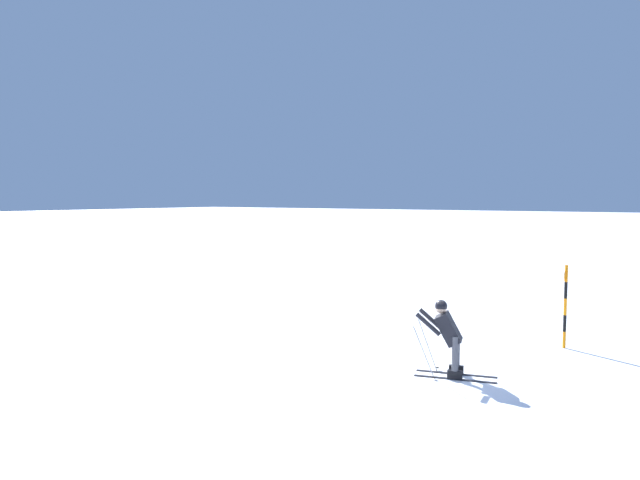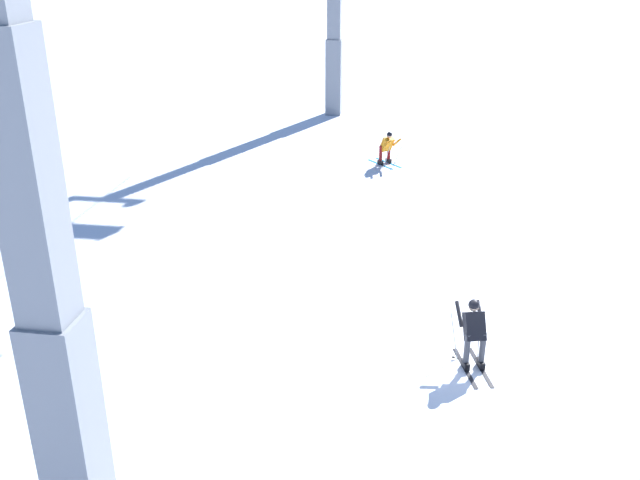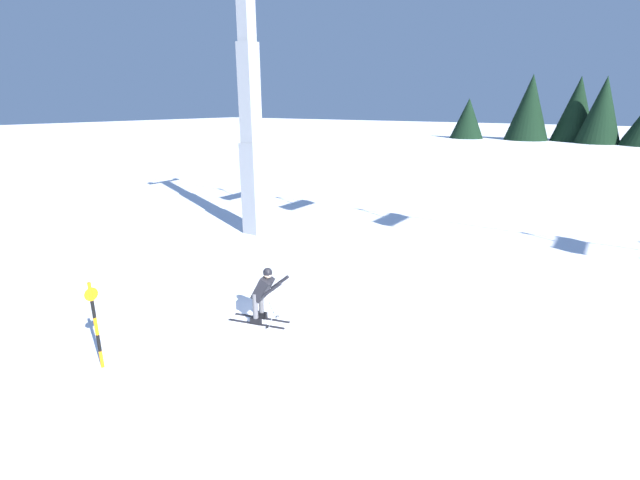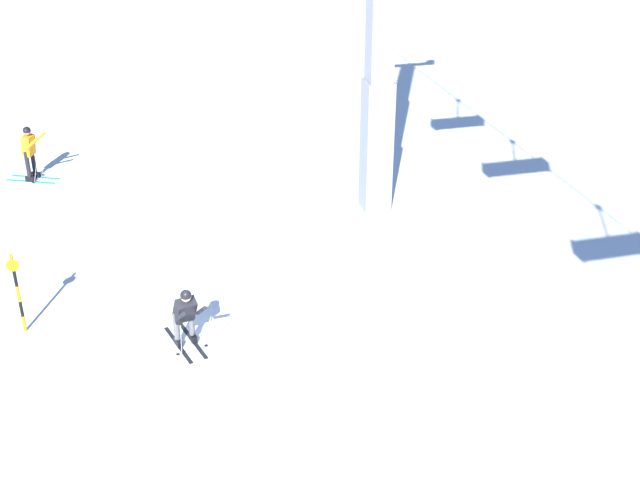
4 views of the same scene
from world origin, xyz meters
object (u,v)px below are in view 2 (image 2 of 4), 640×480
Objects in this scene: skier_carving_main at (474,329)px; lift_tower_near at (37,239)px; skier_distant_downhill at (387,146)px; lift_tower_far at (334,15)px.

lift_tower_near is (-5.71, 6.05, 4.11)m from skier_carving_main.
skier_carving_main reaches higher than skier_distant_downhill.
skier_carving_main is 1.07× the size of skier_distant_downhill.
lift_tower_far is (28.57, -0.00, 0.01)m from lift_tower_near.
lift_tower_near is at bearing 180.00° from lift_tower_far.
lift_tower_far is 7.75× the size of skier_distant_downhill.
lift_tower_far reaches higher than skier_carving_main.
skier_distant_downhill is at bearing 10.82° from skier_carving_main.
lift_tower_near and lift_tower_far have the same top height.
lift_tower_far is (22.86, 6.05, 4.11)m from skier_carving_main.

